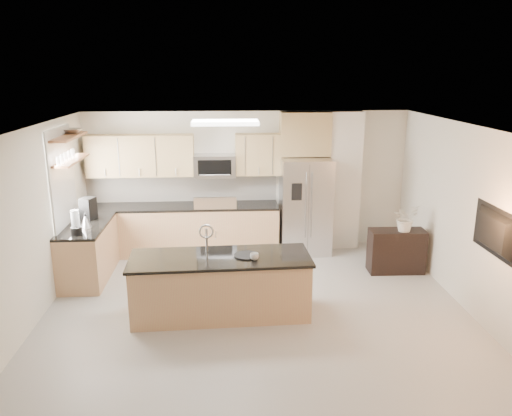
{
  "coord_description": "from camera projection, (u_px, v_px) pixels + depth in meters",
  "views": [
    {
      "loc": [
        -0.41,
        -5.98,
        3.33
      ],
      "look_at": [
        0.05,
        1.3,
        1.3
      ],
      "focal_mm": 35.0,
      "sensor_mm": 36.0,
      "label": 1
    }
  ],
  "objects": [
    {
      "name": "floor",
      "position": [
        259.0,
        327.0,
        6.67
      ],
      "size": [
        6.5,
        6.5,
        0.0
      ],
      "primitive_type": "plane",
      "color": "#A19F99",
      "rests_on": "ground"
    },
    {
      "name": "ceiling",
      "position": [
        259.0,
        133.0,
        5.97
      ],
      "size": [
        6.0,
        6.5,
        0.02
      ],
      "primitive_type": "cube",
      "color": "white",
      "rests_on": "wall_back"
    },
    {
      "name": "wall_back",
      "position": [
        247.0,
        181.0,
        9.44
      ],
      "size": [
        6.0,
        0.02,
        2.6
      ],
      "primitive_type": "cube",
      "color": "beige",
      "rests_on": "floor"
    },
    {
      "name": "wall_front",
      "position": [
        294.0,
        398.0,
        3.19
      ],
      "size": [
        6.0,
        0.02,
        2.6
      ],
      "primitive_type": "cube",
      "color": "beige",
      "rests_on": "floor"
    },
    {
      "name": "wall_left",
      "position": [
        16.0,
        240.0,
        6.14
      ],
      "size": [
        0.02,
        6.5,
        2.6
      ],
      "primitive_type": "cube",
      "color": "beige",
      "rests_on": "floor"
    },
    {
      "name": "wall_right",
      "position": [
        488.0,
        231.0,
        6.5
      ],
      "size": [
        0.02,
        6.5,
        2.6
      ],
      "primitive_type": "cube",
      "color": "beige",
      "rests_on": "floor"
    },
    {
      "name": "back_counter",
      "position": [
        183.0,
        228.0,
        9.28
      ],
      "size": [
        3.55,
        0.66,
        1.44
      ],
      "color": "tan",
      "rests_on": "floor"
    },
    {
      "name": "left_counter",
      "position": [
        88.0,
        251.0,
        8.16
      ],
      "size": [
        0.66,
        1.5,
        0.92
      ],
      "color": "tan",
      "rests_on": "floor"
    },
    {
      "name": "range",
      "position": [
        216.0,
        228.0,
        9.31
      ],
      "size": [
        0.76,
        0.64,
        1.14
      ],
      "color": "black",
      "rests_on": "floor"
    },
    {
      "name": "upper_cabinets",
      "position": [
        176.0,
        155.0,
        9.07
      ],
      "size": [
        3.5,
        0.33,
        0.75
      ],
      "color": "tan",
      "rests_on": "wall_back"
    },
    {
      "name": "microwave",
      "position": [
        215.0,
        166.0,
        9.12
      ],
      "size": [
        0.76,
        0.4,
        0.4
      ],
      "color": "#B3B3B5",
      "rests_on": "upper_cabinets"
    },
    {
      "name": "refrigerator",
      "position": [
        305.0,
        206.0,
        9.26
      ],
      "size": [
        0.92,
        0.78,
        1.78
      ],
      "color": "#B3B3B5",
      "rests_on": "floor"
    },
    {
      "name": "partition_column",
      "position": [
        344.0,
        181.0,
        9.41
      ],
      "size": [
        0.6,
        0.3,
        2.6
      ],
      "primitive_type": "cube",
      "color": "silver",
      "rests_on": "floor"
    },
    {
      "name": "window",
      "position": [
        62.0,
        180.0,
        7.82
      ],
      "size": [
        0.04,
        1.15,
        1.65
      ],
      "color": "white",
      "rests_on": "wall_left"
    },
    {
      "name": "shelf_lower",
      "position": [
        70.0,
        160.0,
        7.85
      ],
      "size": [
        0.3,
        1.2,
        0.04
      ],
      "primitive_type": "cube",
      "color": "brown",
      "rests_on": "wall_left"
    },
    {
      "name": "shelf_upper",
      "position": [
        68.0,
        137.0,
        7.75
      ],
      "size": [
        0.3,
        1.2,
        0.04
      ],
      "primitive_type": "cube",
      "color": "brown",
      "rests_on": "wall_left"
    },
    {
      "name": "ceiling_fixture",
      "position": [
        225.0,
        123.0,
        7.5
      ],
      "size": [
        1.0,
        0.5,
        0.06
      ],
      "primitive_type": "cube",
      "color": "white",
      "rests_on": "ceiling"
    },
    {
      "name": "island",
      "position": [
        221.0,
        285.0,
        6.93
      ],
      "size": [
        2.51,
        0.98,
        1.28
      ],
      "rotation": [
        0.0,
        0.0,
        0.04
      ],
      "color": "tan",
      "rests_on": "floor"
    },
    {
      "name": "credenza",
      "position": [
        396.0,
        251.0,
        8.43
      ],
      "size": [
        0.93,
        0.41,
        0.74
      ],
      "primitive_type": "cube",
      "rotation": [
        0.0,
        0.0,
        -0.03
      ],
      "color": "black",
      "rests_on": "floor"
    },
    {
      "name": "cup",
      "position": [
        254.0,
        256.0,
        6.7
      ],
      "size": [
        0.12,
        0.12,
        0.09
      ],
      "primitive_type": "imported",
      "rotation": [
        0.0,
        0.0,
        -0.03
      ],
      "color": "silver",
      "rests_on": "island"
    },
    {
      "name": "platter",
      "position": [
        246.0,
        255.0,
        6.84
      ],
      "size": [
        0.46,
        0.46,
        0.02
      ],
      "primitive_type": "cylinder",
      "rotation": [
        0.0,
        0.0,
        -0.43
      ],
      "color": "black",
      "rests_on": "island"
    },
    {
      "name": "blender",
      "position": [
        76.0,
        224.0,
        7.5
      ],
      "size": [
        0.17,
        0.17,
        0.38
      ],
      "color": "black",
      "rests_on": "left_counter"
    },
    {
      "name": "kettle",
      "position": [
        86.0,
        221.0,
        7.85
      ],
      "size": [
        0.18,
        0.18,
        0.23
      ],
      "color": "#B3B3B5",
      "rests_on": "left_counter"
    },
    {
      "name": "coffee_maker",
      "position": [
        88.0,
        209.0,
        8.26
      ],
      "size": [
        0.26,
        0.29,
        0.37
      ],
      "color": "black",
      "rests_on": "left_counter"
    },
    {
      "name": "bowl",
      "position": [
        73.0,
        130.0,
        8.01
      ],
      "size": [
        0.44,
        0.44,
        0.1
      ],
      "primitive_type": "imported",
      "rotation": [
        0.0,
        0.0,
        -0.08
      ],
      "color": "#B3B3B5",
      "rests_on": "shelf_upper"
    },
    {
      "name": "flower_vase",
      "position": [
        406.0,
        211.0,
        8.2
      ],
      "size": [
        0.77,
        0.73,
        0.68
      ],
      "primitive_type": "imported",
      "rotation": [
        0.0,
        0.0,
        0.4
      ],
      "color": "beige",
      "rests_on": "credenza"
    },
    {
      "name": "television",
      "position": [
        490.0,
        232.0,
        6.29
      ],
      "size": [
        0.14,
        1.08,
        0.62
      ],
      "primitive_type": "imported",
      "rotation": [
        0.0,
        0.0,
        1.57
      ],
      "color": "black",
      "rests_on": "wall_right"
    }
  ]
}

